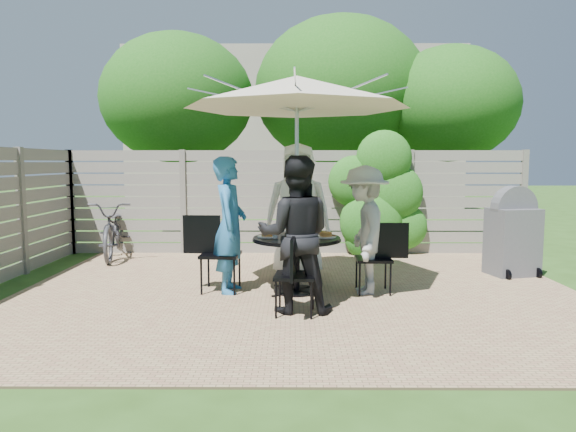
{
  "coord_description": "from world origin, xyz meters",
  "views": [
    {
      "loc": [
        -0.08,
        -6.04,
        1.63
      ],
      "look_at": [
        -0.13,
        0.45,
        0.95
      ],
      "focal_mm": 32.0,
      "sensor_mm": 36.0,
      "label": 1
    }
  ],
  "objects_px": {
    "person_back": "(298,211)",
    "person_front": "(295,235)",
    "chair_front": "(295,292)",
    "person_right": "(364,230)",
    "plate_front": "(296,239)",
    "glass_left": "(275,233)",
    "umbrella": "(297,92)",
    "bicycle": "(115,229)",
    "glass_back": "(289,229)",
    "coffee_cup": "(305,230)",
    "chair_back": "(298,256)",
    "glass_front": "(305,234)",
    "patio_table": "(297,254)",
    "plate_right": "(326,235)",
    "chair_left": "(220,269)",
    "syrup_jug": "(292,230)",
    "chair_right": "(374,273)",
    "person_left": "(230,225)",
    "plate_back": "(297,231)",
    "plate_left": "(268,235)",
    "bbq_grill": "(513,235)"
  },
  "relations": [
    {
      "from": "glass_left",
      "to": "plate_left",
      "type": "bearing_deg",
      "value": 132.14
    },
    {
      "from": "plate_front",
      "to": "plate_right",
      "type": "xyz_separation_m",
      "value": [
        0.37,
        0.35,
        0.0
      ]
    },
    {
      "from": "umbrella",
      "to": "plate_left",
      "type": "xyz_separation_m",
      "value": [
        -0.36,
        0.01,
        -1.74
      ]
    },
    {
      "from": "glass_left",
      "to": "coffee_cup",
      "type": "relative_size",
      "value": 1.17
    },
    {
      "from": "person_left",
      "to": "glass_back",
      "type": "distance_m",
      "value": 0.77
    },
    {
      "from": "person_left",
      "to": "plate_right",
      "type": "distance_m",
      "value": 1.2
    },
    {
      "from": "chair_front",
      "to": "person_right",
      "type": "height_order",
      "value": "person_right"
    },
    {
      "from": "chair_left",
      "to": "plate_right",
      "type": "relative_size",
      "value": 3.75
    },
    {
      "from": "person_left",
      "to": "chair_right",
      "type": "xyz_separation_m",
      "value": [
        1.79,
        -0.05,
        -0.58
      ]
    },
    {
      "from": "person_right",
      "to": "bicycle",
      "type": "bearing_deg",
      "value": -119.68
    },
    {
      "from": "umbrella",
      "to": "chair_left",
      "type": "relative_size",
      "value": 2.9
    },
    {
      "from": "person_left",
      "to": "chair_back",
      "type": "bearing_deg",
      "value": -40.7
    },
    {
      "from": "plate_left",
      "to": "glass_left",
      "type": "xyz_separation_m",
      "value": [
        0.1,
        -0.11,
        0.05
      ]
    },
    {
      "from": "chair_back",
      "to": "glass_left",
      "type": "distance_m",
      "value": 1.2
    },
    {
      "from": "chair_back",
      "to": "chair_front",
      "type": "relative_size",
      "value": 1.12
    },
    {
      "from": "person_back",
      "to": "glass_back",
      "type": "bearing_deg",
      "value": -100.42
    },
    {
      "from": "coffee_cup",
      "to": "chair_back",
      "type": "bearing_deg",
      "value": 95.94
    },
    {
      "from": "person_back",
      "to": "plate_left",
      "type": "relative_size",
      "value": 7.3
    },
    {
      "from": "chair_left",
      "to": "chair_right",
      "type": "distance_m",
      "value": 1.93
    },
    {
      "from": "glass_left",
      "to": "syrup_jug",
      "type": "xyz_separation_m",
      "value": [
        0.2,
        0.15,
        0.01
      ]
    },
    {
      "from": "umbrella",
      "to": "bicycle",
      "type": "height_order",
      "value": "umbrella"
    },
    {
      "from": "glass_back",
      "to": "coffee_cup",
      "type": "xyz_separation_m",
      "value": [
        0.2,
        -0.05,
        -0.01
      ]
    },
    {
      "from": "plate_front",
      "to": "glass_left",
      "type": "relative_size",
      "value": 1.86
    },
    {
      "from": "patio_table",
      "to": "person_right",
      "type": "distance_m",
      "value": 0.88
    },
    {
      "from": "glass_front",
      "to": "patio_table",
      "type": "bearing_deg",
      "value": 110.4
    },
    {
      "from": "chair_left",
      "to": "syrup_jug",
      "type": "distance_m",
      "value": 1.03
    },
    {
      "from": "plate_back",
      "to": "plate_right",
      "type": "distance_m",
      "value": 0.51
    },
    {
      "from": "person_front",
      "to": "glass_left",
      "type": "bearing_deg",
      "value": -70.3
    },
    {
      "from": "glass_back",
      "to": "plate_back",
      "type": "bearing_deg",
      "value": 42.14
    },
    {
      "from": "glass_back",
      "to": "coffee_cup",
      "type": "relative_size",
      "value": 1.17
    },
    {
      "from": "umbrella",
      "to": "plate_front",
      "type": "relative_size",
      "value": 10.86
    },
    {
      "from": "syrup_jug",
      "to": "bicycle",
      "type": "xyz_separation_m",
      "value": [
        -3.02,
        2.3,
        -0.3
      ]
    },
    {
      "from": "person_back",
      "to": "person_front",
      "type": "distance_m",
      "value": 1.66
    },
    {
      "from": "syrup_jug",
      "to": "person_right",
      "type": "bearing_deg",
      "value": -4.82
    },
    {
      "from": "patio_table",
      "to": "glass_front",
      "type": "distance_m",
      "value": 0.4
    },
    {
      "from": "plate_right",
      "to": "plate_front",
      "type": "bearing_deg",
      "value": -136.6
    },
    {
      "from": "syrup_jug",
      "to": "chair_right",
      "type": "bearing_deg",
      "value": -4.39
    },
    {
      "from": "coffee_cup",
      "to": "bicycle",
      "type": "xyz_separation_m",
      "value": [
        -3.18,
        2.13,
        -0.28
      ]
    },
    {
      "from": "plate_front",
      "to": "glass_front",
      "type": "height_order",
      "value": "glass_front"
    },
    {
      "from": "plate_back",
      "to": "syrup_jug",
      "type": "relative_size",
      "value": 1.62
    },
    {
      "from": "patio_table",
      "to": "person_left",
      "type": "relative_size",
      "value": 0.65
    },
    {
      "from": "chair_back",
      "to": "syrup_jug",
      "type": "relative_size",
      "value": 6.13
    },
    {
      "from": "plate_back",
      "to": "glass_back",
      "type": "bearing_deg",
      "value": -137.86
    },
    {
      "from": "plate_left",
      "to": "bbq_grill",
      "type": "relative_size",
      "value": 0.2
    },
    {
      "from": "person_right",
      "to": "glass_back",
      "type": "relative_size",
      "value": 11.39
    },
    {
      "from": "person_left",
      "to": "bicycle",
      "type": "xyz_separation_m",
      "value": [
        -2.25,
        2.33,
        -0.36
      ]
    },
    {
      "from": "person_left",
      "to": "bbq_grill",
      "type": "distance_m",
      "value": 4.06
    },
    {
      "from": "patio_table",
      "to": "coffee_cup",
      "type": "bearing_deg",
      "value": 63.95
    },
    {
      "from": "chair_left",
      "to": "chair_back",
      "type": "bearing_deg",
      "value": 46.66
    },
    {
      "from": "person_right",
      "to": "glass_back",
      "type": "distance_m",
      "value": 0.97
    }
  ]
}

